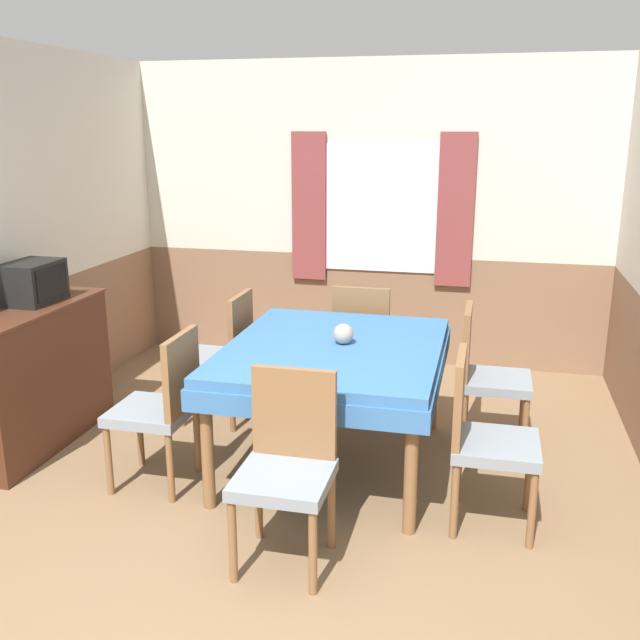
% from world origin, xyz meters
% --- Properties ---
extents(wall_back, '(4.51, 0.09, 2.60)m').
position_xyz_m(wall_back, '(0.01, 3.84, 1.30)').
color(wall_back, silver).
rests_on(wall_back, ground_plane).
extents(wall_left, '(0.05, 4.22, 2.60)m').
position_xyz_m(wall_left, '(-2.08, 1.91, 1.30)').
color(wall_left, silver).
rests_on(wall_left, ground_plane).
extents(dining_table, '(1.30, 1.56, 0.78)m').
position_xyz_m(dining_table, '(0.17, 1.72, 0.67)').
color(dining_table, '#386BA8').
rests_on(dining_table, ground_plane).
extents(chair_right_near, '(0.44, 0.44, 0.93)m').
position_xyz_m(chair_right_near, '(1.08, 1.22, 0.51)').
color(chair_right_near, brown).
rests_on(chair_right_near, ground_plane).
extents(chair_left_far, '(0.44, 0.44, 0.93)m').
position_xyz_m(chair_left_far, '(-0.73, 2.22, 0.51)').
color(chair_left_far, brown).
rests_on(chair_left_far, ground_plane).
extents(chair_right_far, '(0.44, 0.44, 0.93)m').
position_xyz_m(chair_right_far, '(1.08, 2.22, 0.51)').
color(chair_right_far, brown).
rests_on(chair_right_far, ground_plane).
extents(chair_head_near, '(0.44, 0.44, 0.93)m').
position_xyz_m(chair_head_near, '(0.17, 0.69, 0.51)').
color(chair_head_near, brown).
rests_on(chair_head_near, ground_plane).
extents(chair_left_near, '(0.44, 0.44, 0.93)m').
position_xyz_m(chair_left_near, '(-0.73, 1.22, 0.51)').
color(chair_left_near, brown).
rests_on(chair_left_near, ground_plane).
extents(chair_head_window, '(0.44, 0.44, 0.93)m').
position_xyz_m(chair_head_window, '(0.17, 2.75, 0.51)').
color(chair_head_window, brown).
rests_on(chair_head_window, ground_plane).
extents(sideboard, '(0.46, 1.25, 0.94)m').
position_xyz_m(sideboard, '(-1.81, 1.54, 0.48)').
color(sideboard, '#4C2819').
rests_on(sideboard, ground_plane).
extents(tv, '(0.29, 0.39, 0.27)m').
position_xyz_m(tv, '(-1.83, 1.68, 1.07)').
color(tv, black).
rests_on(tv, sideboard).
extents(vase, '(0.12, 0.12, 0.12)m').
position_xyz_m(vase, '(0.22, 1.75, 0.84)').
color(vase, '#A39989').
rests_on(vase, dining_table).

